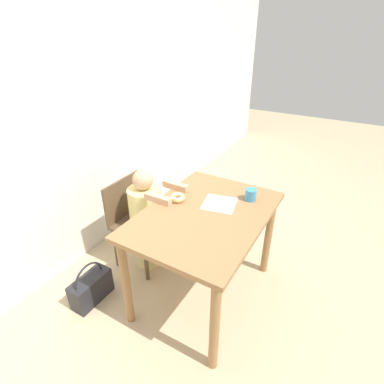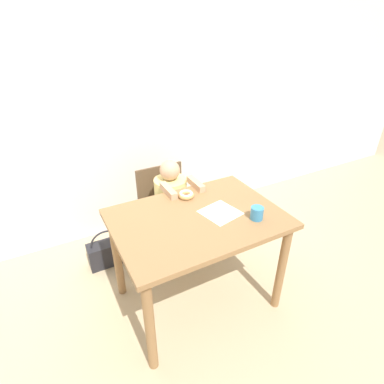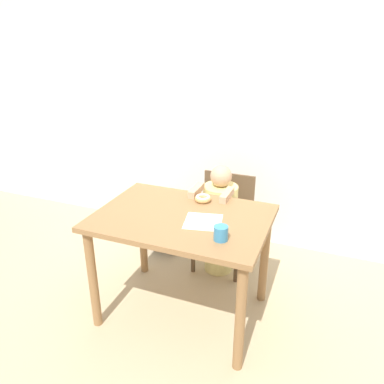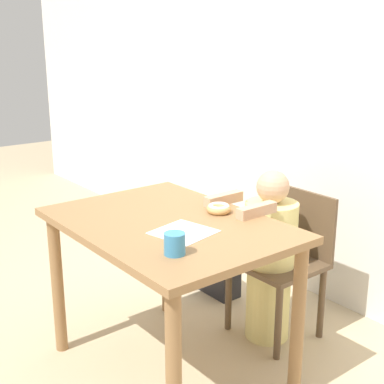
{
  "view_description": "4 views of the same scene",
  "coord_description": "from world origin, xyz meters",
  "px_view_note": "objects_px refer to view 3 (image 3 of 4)",
  "views": [
    {
      "loc": [
        -1.53,
        -0.8,
        1.89
      ],
      "look_at": [
        0.02,
        0.12,
        0.88
      ],
      "focal_mm": 28.0,
      "sensor_mm": 36.0,
      "label": 1
    },
    {
      "loc": [
        -0.8,
        -1.42,
        1.87
      ],
      "look_at": [
        0.02,
        0.12,
        0.88
      ],
      "focal_mm": 28.0,
      "sensor_mm": 36.0,
      "label": 2
    },
    {
      "loc": [
        0.85,
        -1.97,
        1.84
      ],
      "look_at": [
        0.02,
        0.12,
        0.88
      ],
      "focal_mm": 35.0,
      "sensor_mm": 36.0,
      "label": 3
    },
    {
      "loc": [
        1.84,
        -1.31,
        1.56
      ],
      "look_at": [
        0.02,
        0.12,
        0.88
      ],
      "focal_mm": 50.0,
      "sensor_mm": 36.0,
      "label": 4
    }
  ],
  "objects_px": {
    "donut": "(203,198)",
    "cup": "(221,233)",
    "child_figure": "(219,221)",
    "handbag": "(163,237)",
    "chair": "(223,219)"
  },
  "relations": [
    {
      "from": "child_figure",
      "to": "donut",
      "type": "xyz_separation_m",
      "value": [
        -0.02,
        -0.33,
        0.33
      ]
    },
    {
      "from": "chair",
      "to": "child_figure",
      "type": "bearing_deg",
      "value": -90.0
    },
    {
      "from": "donut",
      "to": "cup",
      "type": "bearing_deg",
      "value": -59.06
    },
    {
      "from": "chair",
      "to": "donut",
      "type": "distance_m",
      "value": 0.57
    },
    {
      "from": "donut",
      "to": "cup",
      "type": "height_order",
      "value": "cup"
    },
    {
      "from": "donut",
      "to": "handbag",
      "type": "bearing_deg",
      "value": 140.13
    },
    {
      "from": "chair",
      "to": "cup",
      "type": "distance_m",
      "value": 1.01
    },
    {
      "from": "child_figure",
      "to": "cup",
      "type": "height_order",
      "value": "child_figure"
    },
    {
      "from": "chair",
      "to": "handbag",
      "type": "height_order",
      "value": "chair"
    },
    {
      "from": "donut",
      "to": "cup",
      "type": "distance_m",
      "value": 0.54
    },
    {
      "from": "child_figure",
      "to": "handbag",
      "type": "height_order",
      "value": "child_figure"
    },
    {
      "from": "chair",
      "to": "child_figure",
      "type": "relative_size",
      "value": 0.85
    },
    {
      "from": "cup",
      "to": "child_figure",
      "type": "bearing_deg",
      "value": 107.65
    },
    {
      "from": "child_figure",
      "to": "handbag",
      "type": "distance_m",
      "value": 0.67
    },
    {
      "from": "child_figure",
      "to": "donut",
      "type": "relative_size",
      "value": 7.94
    }
  ]
}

